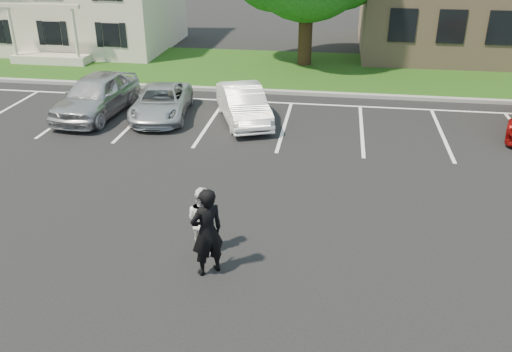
{
  "coord_description": "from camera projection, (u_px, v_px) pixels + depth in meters",
  "views": [
    {
      "loc": [
        1.78,
        -10.72,
        6.9
      ],
      "look_at": [
        0.0,
        1.0,
        1.25
      ],
      "focal_mm": 38.0,
      "sensor_mm": 36.0,
      "label": 1
    }
  ],
  "objects": [
    {
      "name": "grass_strip",
      "position": [
        301.0,
        70.0,
        27.04
      ],
      "size": [
        44.0,
        8.0,
        0.08
      ],
      "primitive_type": "cube",
      "color": "#203D10",
      "rests_on": "ground"
    },
    {
      "name": "car_white_sedan",
      "position": [
        243.0,
        104.0,
        20.07
      ],
      "size": [
        2.81,
        4.33,
        1.35
      ],
      "primitive_type": "imported",
      "rotation": [
        0.0,
        0.0,
        0.37
      ],
      "color": "white",
      "rests_on": "ground"
    },
    {
      "name": "man_white_shirt",
      "position": [
        203.0,
        219.0,
        12.15
      ],
      "size": [
        0.97,
        0.9,
        1.59
      ],
      "primitive_type": "imported",
      "rotation": [
        0.0,
        0.0,
        2.63
      ],
      "color": "white",
      "rests_on": "ground"
    },
    {
      "name": "car_silver_minivan",
      "position": [
        161.0,
        102.0,
        20.58
      ],
      "size": [
        2.44,
        4.41,
        1.17
      ],
      "primitive_type": "imported",
      "rotation": [
        0.0,
        0.0,
        0.13
      ],
      "color": "#B1B5BA",
      "rests_on": "ground"
    },
    {
      "name": "man_black_suit",
      "position": [
        207.0,
        232.0,
        11.26
      ],
      "size": [
        0.87,
        0.84,
        2.0
      ],
      "primitive_type": "imported",
      "rotation": [
        0.0,
        0.0,
        3.84
      ],
      "color": "black",
      "rests_on": "ground"
    },
    {
      "name": "car_silver_west",
      "position": [
        96.0,
        95.0,
        20.67
      ],
      "size": [
        2.21,
        4.81,
        1.6
      ],
      "primitive_type": "imported",
      "rotation": [
        0.0,
        0.0,
        -0.07
      ],
      "color": "#B7B7BC",
      "rests_on": "ground"
    },
    {
      "name": "stall_lines",
      "position": [
        324.0,
        119.0,
        20.58
      ],
      "size": [
        34.0,
        5.36,
        0.01
      ],
      "color": "white",
      "rests_on": "ground"
    },
    {
      "name": "curb",
      "position": [
        294.0,
        93.0,
        23.46
      ],
      "size": [
        40.0,
        0.3,
        0.15
      ],
      "primitive_type": "cube",
      "color": "gray",
      "rests_on": "ground"
    },
    {
      "name": "ground_plane",
      "position": [
        250.0,
        242.0,
        12.78
      ],
      "size": [
        90.0,
        90.0,
        0.0
      ],
      "primitive_type": "plane",
      "color": "black",
      "rests_on": "ground"
    }
  ]
}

